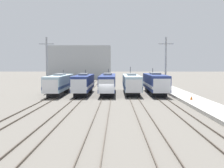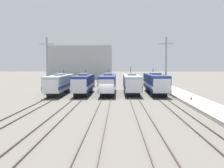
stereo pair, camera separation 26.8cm
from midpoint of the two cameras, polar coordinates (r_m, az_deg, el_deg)
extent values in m
plane|color=#666059|center=(50.60, -0.89, -2.81)|extent=(400.00, 400.00, 0.00)
cube|color=#4C4238|center=(51.84, -11.75, -2.65)|extent=(0.07, 120.00, 0.15)
cube|color=#4C4238|center=(51.54, -10.19, -2.66)|extent=(0.07, 120.00, 0.15)
cube|color=#4C4238|center=(51.03, -6.79, -2.69)|extent=(0.07, 120.00, 0.15)
cube|color=#4C4238|center=(50.86, -5.18, -2.70)|extent=(0.07, 120.00, 0.15)
cube|color=#4C4238|center=(50.62, -1.71, -2.72)|extent=(0.07, 120.00, 0.15)
cube|color=#4C4238|center=(50.57, -0.08, -2.73)|extent=(0.07, 120.00, 0.15)
cube|color=#4C4238|center=(50.60, 3.42, -2.73)|extent=(0.07, 120.00, 0.15)
cube|color=#4C4238|center=(50.68, 5.04, -2.73)|extent=(0.07, 120.00, 0.15)
cube|color=#4C4238|center=(50.99, 8.51, -2.71)|extent=(0.07, 120.00, 0.15)
cube|color=#4C4238|center=(51.20, 10.10, -2.70)|extent=(0.07, 120.00, 0.15)
cube|color=#232326|center=(55.47, -10.14, -1.81)|extent=(2.40, 3.91, 0.95)
cube|color=#232326|center=(64.18, -8.60, -1.07)|extent=(2.40, 3.91, 0.95)
cube|color=#9EBCCC|center=(59.69, -9.33, 0.31)|extent=(2.82, 17.78, 2.66)
cube|color=navy|center=(59.72, -9.32, -0.19)|extent=(2.86, 17.82, 0.48)
cube|color=silver|center=(51.92, -10.90, -0.41)|extent=(2.60, 2.08, 2.26)
cube|color=black|center=(50.95, -11.13, 0.08)|extent=(2.21, 0.08, 0.63)
cube|color=gray|center=(59.63, -9.34, 1.76)|extent=(1.55, 4.45, 0.35)
cylinder|color=#38383D|center=(63.47, -8.71, 2.14)|extent=(0.12, 0.12, 0.94)
cube|color=black|center=(54.92, -5.47, -1.82)|extent=(2.42, 3.58, 0.95)
cube|color=black|center=(62.98, -4.63, -1.13)|extent=(2.42, 3.58, 0.95)
cube|color=navy|center=(58.81, -5.03, 0.32)|extent=(2.84, 16.27, 2.69)
cube|color=silver|center=(58.85, -5.03, -0.21)|extent=(2.88, 16.31, 0.48)
cube|color=silver|center=(51.65, -5.88, -0.36)|extent=(2.62, 2.00, 2.29)
cube|color=black|center=(50.71, -6.01, 0.13)|extent=(2.22, 0.08, 0.64)
cube|color=slate|center=(58.75, -5.04, 1.80)|extent=(1.56, 4.07, 0.35)
cylinder|color=#38383D|center=(62.30, -4.69, 2.17)|extent=(0.12, 0.12, 0.94)
cube|color=black|center=(55.24, -0.73, -1.77)|extent=(2.40, 4.31, 0.95)
cube|color=black|center=(64.99, -0.46, -0.97)|extent=(2.40, 4.31, 0.95)
cube|color=navy|center=(59.98, -0.59, 0.39)|extent=(2.82, 19.58, 2.69)
cube|color=silver|center=(60.02, -0.58, -0.12)|extent=(2.86, 19.62, 0.48)
cube|color=silver|center=(51.17, -0.87, -0.38)|extent=(2.59, 2.09, 2.29)
cube|color=black|center=(50.18, -0.90, 0.12)|extent=(2.21, 0.08, 0.64)
cube|color=slate|center=(59.92, -0.59, 1.85)|extent=(1.55, 4.89, 0.35)
cylinder|color=#38383D|center=(64.21, -0.48, 2.28)|extent=(0.12, 0.12, 1.05)
cube|color=#232326|center=(56.08, 3.92, -1.70)|extent=(2.51, 4.00, 0.95)
cube|color=#232326|center=(65.13, 3.52, -0.97)|extent=(2.51, 4.00, 0.95)
cube|color=#9EBCCC|center=(60.48, 3.71, 0.38)|extent=(2.95, 18.18, 2.62)
cube|color=navy|center=(60.51, 3.71, -0.12)|extent=(2.99, 18.22, 0.47)
cube|color=silver|center=(52.26, 4.13, -0.34)|extent=(2.72, 1.86, 2.23)
cube|color=black|center=(51.38, 4.19, 0.14)|extent=(2.31, 0.08, 0.62)
cube|color=gray|center=(60.41, 3.72, 1.78)|extent=(1.62, 4.55, 0.35)
cylinder|color=#38383D|center=(64.39, 3.55, 2.45)|extent=(0.12, 0.12, 1.59)
cube|color=black|center=(55.82, 8.60, -1.76)|extent=(2.63, 3.94, 0.95)
cube|color=black|center=(64.69, 7.56, -1.02)|extent=(2.63, 3.94, 0.95)
cube|color=navy|center=(60.12, 8.05, 0.41)|extent=(3.09, 17.93, 2.79)
cube|color=silver|center=(60.15, 8.05, -0.12)|extent=(3.13, 17.97, 0.50)
cube|color=silver|center=(52.35, 9.10, -0.29)|extent=(2.85, 2.39, 2.37)
cube|color=black|center=(51.21, 9.28, 0.21)|extent=(2.42, 0.08, 0.66)
cube|color=slate|center=(60.05, 8.07, 1.91)|extent=(1.70, 4.48, 0.35)
cylinder|color=#38383D|center=(63.96, 7.64, 2.38)|extent=(0.12, 0.12, 1.16)
cylinder|color=gray|center=(62.74, -11.67, 3.38)|extent=(0.34, 0.34, 10.99)
cube|color=gray|center=(62.87, -11.71, 7.19)|extent=(2.92, 0.16, 0.16)
cylinder|color=gray|center=(61.96, 9.98, 3.40)|extent=(0.34, 0.34, 10.99)
cube|color=gray|center=(62.09, 10.02, 7.25)|extent=(2.92, 0.16, 0.16)
cube|color=#A8A59E|center=(51.86, 14.00, -2.51)|extent=(4.00, 120.00, 0.44)
cone|color=orange|center=(47.49, 14.45, -2.47)|extent=(0.40, 0.40, 0.55)
cube|color=#9EA3A8|center=(126.73, -5.52, 3.95)|extent=(24.27, 13.60, 12.96)
camera|label=1|loc=(0.13, -89.85, 0.01)|focal=50.00mm
camera|label=2|loc=(0.13, 90.15, -0.01)|focal=50.00mm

